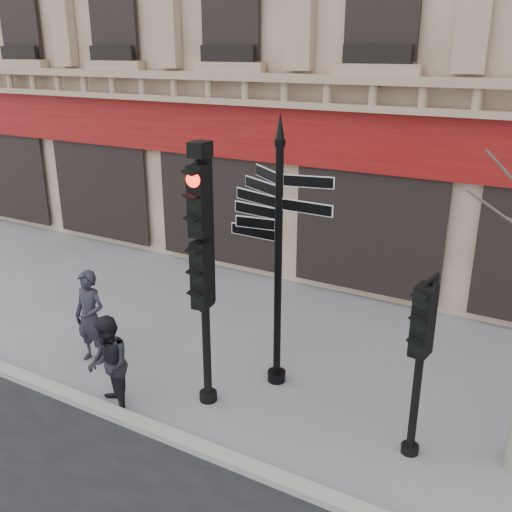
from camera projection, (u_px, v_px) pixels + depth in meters
The scene contains 7 objects.
ground at pixel (259, 405), 9.23m from camera, with size 80.00×80.00×0.00m, color slate.
kerb at pixel (210, 452), 8.07m from camera, with size 80.00×0.25×0.12m, color gray.
fingerpost at pixel (279, 210), 8.88m from camera, with size 2.28×2.28×4.58m.
traffic_signal_main at pixel (203, 247), 8.47m from camera, with size 0.50×0.39×4.22m.
traffic_signal_secondary at pixel (422, 339), 7.54m from camera, with size 0.48×0.37×2.61m.
pedestrian_a at pixel (90, 317), 10.28m from camera, with size 0.64×0.42×1.76m, color #23222D.
pedestrian_b at pixel (108, 365), 8.87m from camera, with size 0.78×0.61×1.61m, color black.
Camera 1 is at (3.86, -6.84, 5.43)m, focal length 40.00 mm.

